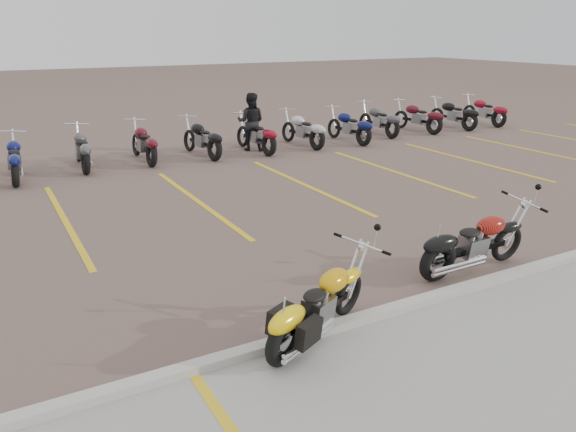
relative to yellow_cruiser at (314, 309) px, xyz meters
name	(u,v)px	position (x,y,z in m)	size (l,w,h in m)	color
ground	(288,267)	(0.78, 2.03, -0.41)	(100.00, 100.00, 0.00)	brown
curb	(365,318)	(0.78, 0.03, -0.35)	(60.00, 0.18, 0.12)	#ADAAA3
parking_stripes	(198,201)	(0.78, 6.03, -0.40)	(38.00, 5.50, 0.01)	gold
yellow_cruiser	(314,309)	(0.00, 0.00, 0.00)	(1.84, 0.96, 0.82)	black
flame_cruiser	(470,245)	(3.09, 0.55, 0.02)	(2.08, 0.30, 0.86)	black
person_b	(251,122)	(4.12, 10.32, 0.46)	(0.84, 0.65, 1.73)	black
bg_bike_row	(227,135)	(3.28, 10.21, 0.14)	(22.17, 2.02, 1.10)	black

